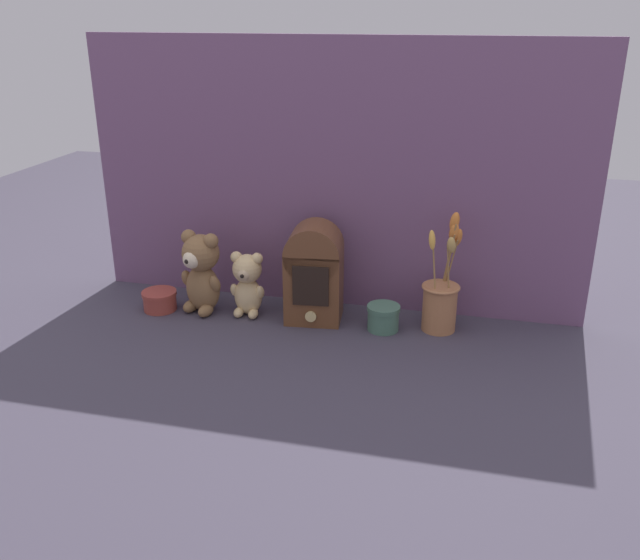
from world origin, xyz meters
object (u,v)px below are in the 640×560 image
Objects in this scene: decorative_tin_tall at (160,300)px; decorative_tin_short at (383,317)px; teddy_bear_large at (201,271)px; vintage_radio at (314,271)px; flower_vase at (441,298)px; teddy_bear_medium at (247,282)px.

decorative_tin_short is at bearing 2.11° from decorative_tin_tall.
vintage_radio is at bearing 4.71° from teddy_bear_large.
decorative_tin_tall is 0.64m from decorative_tin_short.
teddy_bear_large is 0.67m from flower_vase.
teddy_bear_medium reaches higher than decorative_tin_short.
vintage_radio is at bearing -177.51° from flower_vase.
decorative_tin_short is at bearing -1.15° from teddy_bear_medium.
flower_vase reaches higher than teddy_bear_large.
decorative_tin_short is (-0.15, -0.04, -0.05)m from flower_vase.
flower_vase is (0.53, 0.03, -0.01)m from teddy_bear_medium.
teddy_bear_medium is at bearing 4.42° from teddy_bear_large.
vintage_radio is at bearing 6.11° from decorative_tin_tall.
decorative_tin_tall is (-0.12, -0.02, -0.09)m from teddy_bear_large.
teddy_bear_large reaches higher than decorative_tin_tall.
decorative_tin_short is at bearing -165.13° from flower_vase.
teddy_bear_medium is 0.39m from decorative_tin_short.
decorative_tin_tall is 1.11× the size of decorative_tin_short.
decorative_tin_tall is at bearing -170.33° from teddy_bear_large.
vintage_radio is 3.10× the size of decorative_tin_short.
vintage_radio is at bearing 4.91° from teddy_bear_medium.
decorative_tin_short is (0.20, -0.02, -0.11)m from vintage_radio.
decorative_tin_short reaches higher than decorative_tin_tall.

